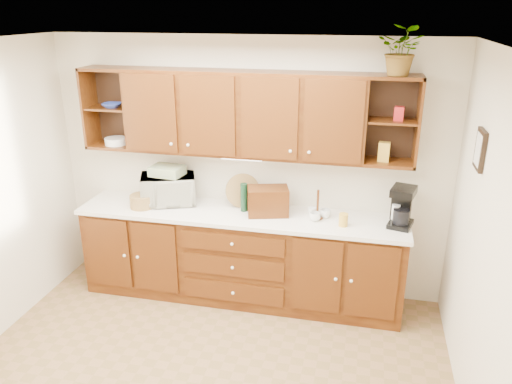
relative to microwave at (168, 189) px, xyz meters
The scene contains 24 objects.
ceiling 2.29m from the microwave, 63.06° to the right, with size 4.00×4.00×0.00m, color white.
back_wall 0.84m from the microwave, 15.16° to the left, with size 4.00×4.00×0.00m, color beige.
right_wall 3.19m from the microwave, 28.94° to the right, with size 3.50×3.50×0.00m, color beige.
base_cabinets 1.01m from the microwave, ahead, with size 3.20×0.60×0.90m, color black.
countertop 0.81m from the microwave, ahead, with size 3.24×0.64×0.04m, color white.
upper_cabinets 1.13m from the microwave, ahead, with size 3.20×0.33×0.80m.
undercabinet_light 0.87m from the microwave, ahead, with size 0.40×0.05×0.03m, color white.
framed_picture 2.93m from the microwave, 13.01° to the right, with size 0.03×0.24×0.30m, color black.
wicker_basket 0.29m from the microwave, 140.39° to the right, with size 0.23×0.23×0.13m, color olive.
microwave is the anchor object (origin of this frame).
towel_stack 0.20m from the microwave, ahead, with size 0.32×0.23×0.10m, color #E9EC6F.
wine_bottle 0.81m from the microwave, ahead, with size 0.07×0.07×0.28m, color black.
woven_tray 0.78m from the microwave, ahead, with size 0.35×0.35×0.02m, color olive.
bread_box 1.06m from the microwave, ahead, with size 0.39×0.24×0.27m, color black.
mug_tree 1.54m from the microwave, ahead, with size 0.26×0.26×0.29m.
canister_red 1.05m from the microwave, ahead, with size 0.10×0.10×0.14m, color #AD191B.
canister_white 2.26m from the microwave, ahead, with size 0.08×0.08×0.18m, color white.
canister_yellow 1.80m from the microwave, ahead, with size 0.08×0.08×0.12m, color gold.
coffee_maker 2.30m from the microwave, ahead, with size 0.26×0.30×0.38m.
bowl_stack 1.00m from the microwave, behind, with size 0.19×0.19×0.05m, color #293D97.
plate_stack 0.72m from the microwave, behind, with size 0.22×0.22×0.07m, color white.
pantry_box_yellow 2.16m from the microwave, ahead, with size 0.10×0.08×0.18m, color gold.
pantry_box_red 2.37m from the microwave, ahead, with size 0.08×0.07×0.12m, color #AD191B.
potted_plant 2.59m from the microwave, ahead, with size 0.38×0.33×0.42m, color #999999.
Camera 1 is at (1.14, -2.93, 2.85)m, focal length 35.00 mm.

